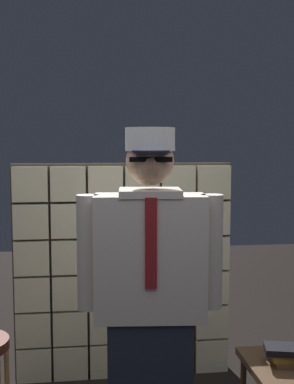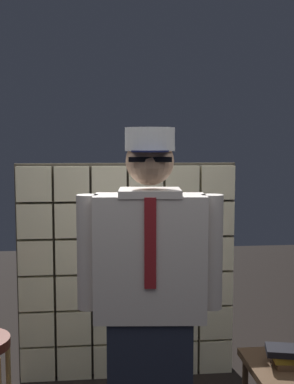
% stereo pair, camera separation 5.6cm
% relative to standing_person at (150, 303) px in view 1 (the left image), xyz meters
% --- Properties ---
extents(glass_block_wall, '(1.63, 0.10, 1.63)m').
position_rel_standing_person_xyz_m(glass_block_wall, '(-0.03, 1.21, -0.16)').
color(glass_block_wall, beige).
rests_on(glass_block_wall, ground).
extents(standing_person, '(0.73, 0.33, 1.83)m').
position_rel_standing_person_xyz_m(standing_person, '(0.00, 0.00, 0.00)').
color(standing_person, '#1E2333').
rests_on(standing_person, ground).
extents(book_stack, '(0.26, 0.20, 0.10)m').
position_rel_standing_person_xyz_m(book_stack, '(0.78, 0.10, -0.35)').
color(book_stack, brown).
rests_on(book_stack, side_table).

